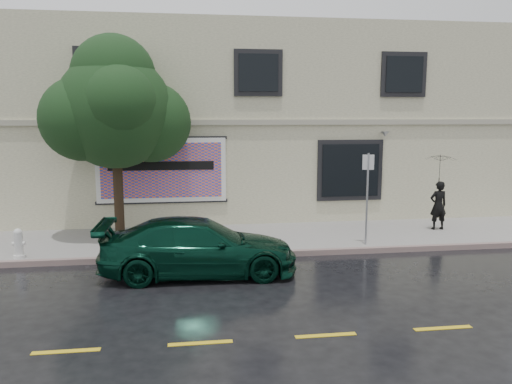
{
  "coord_description": "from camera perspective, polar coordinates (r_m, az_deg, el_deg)",
  "views": [
    {
      "loc": [
        -2.35,
        -11.55,
        3.86
      ],
      "look_at": [
        -0.46,
        2.2,
        1.69
      ],
      "focal_mm": 35.0,
      "sensor_mm": 36.0,
      "label": 1
    }
  ],
  "objects": [
    {
      "name": "ground",
      "position": [
        12.4,
        3.52,
        -9.28
      ],
      "size": [
        90.0,
        90.0,
        0.0
      ],
      "primitive_type": "plane",
      "color": "black",
      "rests_on": "ground"
    },
    {
      "name": "umbrella",
      "position": [
        17.04,
        20.32,
        2.44
      ],
      "size": [
        1.37,
        1.37,
        0.77
      ],
      "primitive_type": "imported",
      "rotation": [
        0.0,
        0.0,
        0.42
      ],
      "color": "black",
      "rests_on": "pedestrian"
    },
    {
      "name": "car",
      "position": [
        12.22,
        -6.56,
        -6.25
      ],
      "size": [
        4.77,
        2.21,
        1.37
      ],
      "primitive_type": "imported",
      "rotation": [
        0.0,
        0.0,
        1.54
      ],
      "color": "black",
      "rests_on": "ground"
    },
    {
      "name": "curb",
      "position": [
        13.79,
        2.29,
        -7.07
      ],
      "size": [
        20.0,
        0.18,
        0.16
      ],
      "primitive_type": "cube",
      "color": "slate",
      "rests_on": "ground"
    },
    {
      "name": "fire_hydrant",
      "position": [
        14.45,
        -25.5,
        -5.34
      ],
      "size": [
        0.32,
        0.3,
        0.78
      ],
      "rotation": [
        0.0,
        0.0,
        0.26
      ],
      "color": "silver",
      "rests_on": "sidewalk"
    },
    {
      "name": "road_marking",
      "position": [
        9.23,
        7.97,
        -15.91
      ],
      "size": [
        19.0,
        0.12,
        0.01
      ],
      "primitive_type": "cube",
      "color": "gold",
      "rests_on": "ground"
    },
    {
      "name": "billboard",
      "position": [
        16.59,
        -10.75,
        2.46
      ],
      "size": [
        4.3,
        0.16,
        2.2
      ],
      "color": "white",
      "rests_on": "ground"
    },
    {
      "name": "street_tree",
      "position": [
        15.55,
        -15.82,
        8.84
      ],
      "size": [
        3.42,
        3.42,
        5.51
      ],
      "color": "#322316",
      "rests_on": "sidewalk"
    },
    {
      "name": "sidewalk",
      "position": [
        15.46,
        1.15,
        -5.31
      ],
      "size": [
        20.0,
        3.5,
        0.15
      ],
      "primitive_type": "cube",
      "color": "gray",
      "rests_on": "ground"
    },
    {
      "name": "sign_pole",
      "position": [
        14.47,
        12.61,
        0.18
      ],
      "size": [
        0.32,
        0.08,
        2.63
      ],
      "rotation": [
        0.0,
        0.0,
        -0.17
      ],
      "color": "#92959A",
      "rests_on": "sidewalk"
    },
    {
      "name": "building",
      "position": [
        20.68,
        -1.33,
        7.87
      ],
      "size": [
        20.0,
        8.12,
        7.0
      ],
      "color": "beige",
      "rests_on": "ground"
    },
    {
      "name": "pedestrian",
      "position": [
        17.2,
        20.11,
        -1.45
      ],
      "size": [
        0.59,
        0.4,
        1.58
      ],
      "primitive_type": "imported",
      "rotation": [
        0.0,
        0.0,
        3.19
      ],
      "color": "black",
      "rests_on": "sidewalk"
    }
  ]
}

